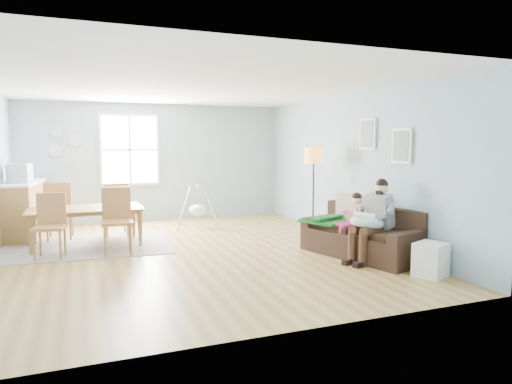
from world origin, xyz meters
name	(u,v)px	position (x,y,z in m)	size (l,w,h in m)	color
room	(189,104)	(0.00, 0.00, 2.42)	(8.40, 9.40, 3.90)	olive
window	(130,150)	(-0.60, 3.46, 1.65)	(1.32, 0.08, 1.62)	white
pictures	(384,140)	(2.97, -1.05, 1.85)	(0.05, 1.34, 0.74)	white
wall_plates	(62,142)	(-2.00, 3.47, 1.83)	(0.67, 0.02, 0.66)	#9DB4BC
sofa	(364,239)	(2.50, -1.23, 0.28)	(1.33, 2.09, 0.79)	black
green_throw	(331,220)	(2.26, -0.63, 0.50)	(0.89, 0.72, 0.04)	#145A1B
beige_pillow	(348,207)	(2.56, -0.68, 0.71)	(0.13, 0.47, 0.47)	tan
father	(373,218)	(2.46, -1.53, 0.67)	(0.93, 0.62, 1.25)	gray
nursing_pillow	(367,222)	(2.32, -1.57, 0.61)	(0.49, 0.49, 0.13)	silver
infant	(365,216)	(2.31, -1.54, 0.70)	(0.26, 0.36, 0.13)	white
toddler	(352,213)	(2.39, -1.07, 0.67)	(0.54, 0.33, 0.81)	white
floor_lamp	(314,163)	(2.46, 0.39, 1.42)	(0.35, 0.35, 1.72)	black
storage_cube	(431,260)	(2.69, -2.51, 0.23)	(0.52, 0.50, 0.46)	white
rug	(87,246)	(-1.60, 1.13, 0.01)	(2.80, 2.13, 0.01)	gray
dining_table	(87,227)	(-1.60, 1.13, 0.34)	(1.91, 1.06, 0.67)	brown
chair_sw	(50,221)	(-2.13, 0.46, 0.58)	(0.52, 0.52, 1.01)	#A27137
chair_se	(117,215)	(-1.14, 0.42, 0.62)	(0.51, 0.51, 1.07)	#A27137
chair_nw	(59,207)	(-2.06, 1.84, 0.63)	(0.52, 0.52, 1.08)	#A27137
chair_ne	(116,206)	(-1.05, 1.78, 0.60)	(0.49, 0.49, 1.04)	#A27137
counter	(25,208)	(-2.70, 2.50, 0.54)	(0.73, 1.95, 1.07)	brown
monitor	(19,173)	(-2.72, 2.14, 1.24)	(0.43, 0.41, 0.35)	#A6A6AB
baby_swing	(198,209)	(0.64, 2.15, 0.40)	(1.04, 1.06, 0.90)	#A6A6AB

